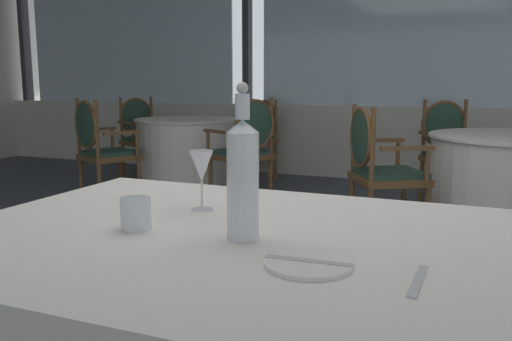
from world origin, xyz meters
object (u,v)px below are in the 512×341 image
at_px(water_tumbler, 136,213).
at_px(dining_chair_0_3, 257,132).
at_px(dining_chair_0_2, 247,143).
at_px(dining_chair_0_1, 99,143).
at_px(side_plate, 308,263).
at_px(dining_chair_1_2, 378,162).
at_px(dining_chair_1_1, 449,144).
at_px(dining_chair_0_0, 142,131).
at_px(water_bottle, 243,176).
at_px(wine_glass, 201,168).

bearing_deg(water_tumbler, dining_chair_0_3, 108.57).
relative_size(water_tumbler, dining_chair_0_2, 0.08).
xyz_separation_m(water_tumbler, dining_chair_0_1, (-2.43, 2.88, -0.23)).
bearing_deg(side_plate, dining_chair_1_2, 96.41).
distance_m(dining_chair_1_1, dining_chair_1_2, 1.52).
xyz_separation_m(dining_chair_0_0, dining_chair_0_2, (1.74, -0.88, 0.02)).
bearing_deg(dining_chair_1_2, water_tumbler, -123.62).
height_order(dining_chair_0_2, dining_chair_1_1, dining_chair_0_2).
relative_size(dining_chair_0_3, dining_chair_1_1, 0.96).
xyz_separation_m(water_bottle, dining_chair_0_1, (-2.72, 2.86, -0.34)).
bearing_deg(water_tumbler, water_bottle, 4.64).
height_order(side_plate, dining_chair_0_0, dining_chair_0_0).
bearing_deg(dining_chair_0_0, dining_chair_0_3, 44.76).
bearing_deg(water_bottle, dining_chair_1_1, 85.70).
relative_size(wine_glass, dining_chair_0_3, 0.19).
xyz_separation_m(wine_glass, dining_chair_1_1, (0.53, 3.82, -0.32)).
xyz_separation_m(water_tumbler, dining_chair_0_0, (-2.85, 4.19, -0.24)).
distance_m(water_bottle, water_tumbler, 0.31).
relative_size(water_bottle, dining_chair_0_0, 0.39).
relative_size(side_plate, water_tumbler, 2.25).
height_order(water_bottle, water_tumbler, water_bottle).
xyz_separation_m(side_plate, dining_chair_0_0, (-3.34, 4.29, -0.20)).
height_order(dining_chair_0_3, dining_chair_1_2, dining_chair_1_2).
xyz_separation_m(wine_glass, dining_chair_0_1, (-2.49, 2.64, -0.31)).
relative_size(water_tumbler, dining_chair_0_1, 0.08).
distance_m(dining_chair_0_0, dining_chair_0_2, 1.95).
bearing_deg(dining_chair_0_3, dining_chair_0_1, 0.00).
bearing_deg(dining_chair_0_1, dining_chair_0_0, 44.91).
height_order(wine_glass, dining_chair_1_1, dining_chair_1_1).
height_order(side_plate, dining_chair_1_2, dining_chair_1_2).
height_order(dining_chair_0_0, dining_chair_1_2, dining_chair_1_2).
xyz_separation_m(side_plate, dining_chair_1_1, (0.10, 4.16, -0.20)).
xyz_separation_m(dining_chair_0_2, dining_chair_1_2, (1.30, -0.72, -0.00)).
height_order(dining_chair_0_1, dining_chair_1_1, dining_chair_0_1).
height_order(dining_chair_0_1, dining_chair_0_2, dining_chair_0_2).
bearing_deg(dining_chair_0_1, dining_chair_0_2, -44.96).
xyz_separation_m(side_plate, water_bottle, (-0.20, 0.12, 0.15)).
bearing_deg(water_bottle, water_tumbler, -175.36).
relative_size(water_tumbler, dining_chair_1_2, 0.09).
distance_m(dining_chair_0_1, dining_chair_0_3, 1.94).
bearing_deg(dining_chair_0_1, dining_chair_0_3, 0.00).
relative_size(dining_chair_0_3, dining_chair_1_2, 0.96).
distance_m(side_plate, water_bottle, 0.28).
distance_m(dining_chair_0_2, dining_chair_0_3, 1.37).
xyz_separation_m(wine_glass, dining_chair_1_2, (0.13, 2.35, -0.30)).
distance_m(side_plate, dining_chair_0_0, 5.44).
bearing_deg(dining_chair_0_2, water_tumbler, 135.49).
relative_size(water_bottle, dining_chair_1_1, 0.39).
relative_size(water_bottle, water_tumbler, 4.54).
xyz_separation_m(water_bottle, dining_chair_0_3, (-1.84, 4.59, -0.35)).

